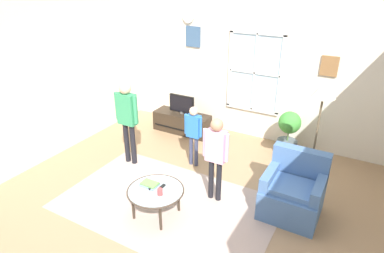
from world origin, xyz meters
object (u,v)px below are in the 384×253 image
object	(u,v)px
person_green_shirt	(127,114)
potted_plant_by_window	(289,131)
book_stack	(150,184)
coffee_table	(156,192)
floor_lamp	(322,102)
remote_near_books	(161,187)
armchair	(293,192)
tv_stand	(182,123)
cup	(160,192)
remote_near_cup	(153,187)
person_blue_shirt	(194,130)
person_pink_shirt	(216,151)
television	(182,104)

from	to	relation	value
person_green_shirt	potted_plant_by_window	world-z (taller)	person_green_shirt
person_green_shirt	book_stack	bearing A→B (deg)	-39.66
coffee_table	book_stack	bearing A→B (deg)	159.03
book_stack	floor_lamp	distance (m)	2.57
remote_near_books	armchair	bearing A→B (deg)	29.74
person_green_shirt	armchair	bearing A→B (deg)	0.61
tv_stand	potted_plant_by_window	world-z (taller)	potted_plant_by_window
armchair	book_stack	bearing A→B (deg)	-152.00
cup	potted_plant_by_window	distance (m)	2.81
tv_stand	remote_near_books	world-z (taller)	remote_near_books
cup	remote_near_cup	world-z (taller)	cup
person_green_shirt	remote_near_books	bearing A→B (deg)	-34.60
coffee_table	cup	xyz separation A→B (m)	(0.11, -0.06, 0.07)
armchair	book_stack	distance (m)	1.95
tv_stand	armchair	bearing A→B (deg)	-29.11
book_stack	person_blue_shirt	distance (m)	1.37
book_stack	person_green_shirt	world-z (taller)	person_green_shirt
book_stack	floor_lamp	bearing A→B (deg)	39.20
coffee_table	person_green_shirt	xyz separation A→B (m)	(-1.20, 0.93, 0.54)
coffee_table	person_blue_shirt	size ratio (longest dim) A/B	0.72
person_pink_shirt	remote_near_books	bearing A→B (deg)	-127.86
remote_near_books	coffee_table	bearing A→B (deg)	-117.29
potted_plant_by_window	coffee_table	bearing A→B (deg)	-112.94
cup	floor_lamp	bearing A→B (deg)	45.24
person_pink_shirt	person_green_shirt	bearing A→B (deg)	172.74
remote_near_books	person_pink_shirt	world-z (taller)	person_pink_shirt
coffee_table	person_blue_shirt	distance (m)	1.44
armchair	potted_plant_by_window	size ratio (longest dim) A/B	1.06
television	person_pink_shirt	bearing A→B (deg)	-47.27
television	potted_plant_by_window	size ratio (longest dim) A/B	0.67
remote_near_books	person_blue_shirt	xyz separation A→B (m)	(-0.24, 1.31, 0.26)
coffee_table	potted_plant_by_window	bearing A→B (deg)	67.06
book_stack	potted_plant_by_window	size ratio (longest dim) A/B	0.28
armchair	person_blue_shirt	bearing A→B (deg)	166.44
person_pink_shirt	person_blue_shirt	bearing A→B (deg)	137.04
coffee_table	person_pink_shirt	bearing A→B (deg)	53.20
television	armchair	xyz separation A→B (m)	(2.64, -1.47, -0.29)
remote_near_books	person_green_shirt	xyz separation A→B (m)	(-1.24, 0.85, 0.50)
tv_stand	person_green_shirt	size ratio (longest dim) A/B	0.81
cup	person_pink_shirt	world-z (taller)	person_pink_shirt
person_green_shirt	potted_plant_by_window	bearing A→B (deg)	35.74
tv_stand	book_stack	xyz separation A→B (m)	(0.92, -2.39, 0.22)
person_green_shirt	person_pink_shirt	xyz separation A→B (m)	(1.73, -0.22, -0.12)
person_pink_shirt	floor_lamp	bearing A→B (deg)	35.38
tv_stand	coffee_table	xyz separation A→B (m)	(1.05, -2.44, 0.18)
tv_stand	book_stack	distance (m)	2.57
armchair	person_green_shirt	distance (m)	2.85
remote_near_cup	book_stack	bearing A→B (deg)	160.84
coffee_table	person_blue_shirt	world-z (taller)	person_blue_shirt
television	remote_near_books	distance (m)	2.60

